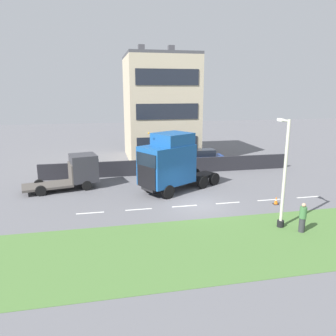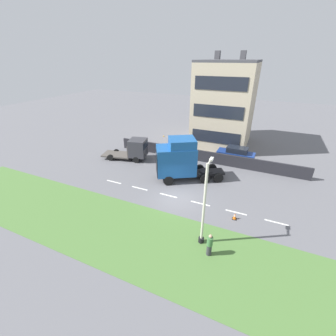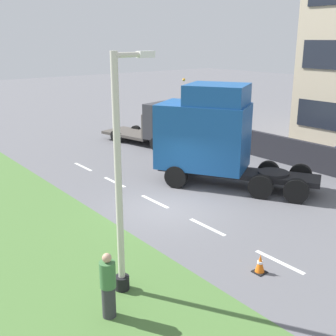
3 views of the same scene
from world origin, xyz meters
name	(u,v)px [view 1 (image 1 of 3)]	position (x,y,z in m)	size (l,w,h in m)	color
ground_plane	(197,205)	(0.00, 0.00, 0.00)	(120.00, 120.00, 0.00)	slate
grass_verge	(230,243)	(-6.00, 0.00, 0.01)	(7.00, 44.00, 0.01)	#4C7538
lane_markings	(206,204)	(0.00, -0.70, 0.00)	(0.16, 17.80, 0.00)	white
boundary_wall	(170,166)	(9.00, 0.00, 0.72)	(0.25, 24.00, 1.45)	#232328
building_block	(160,108)	(16.89, -0.47, 5.85)	(8.90, 7.63, 12.78)	#C1B293
lorry_cab	(170,163)	(3.41, 1.23, 2.34)	(5.69, 7.27, 4.79)	black
flatbed_truck	(78,171)	(6.00, 8.33, 1.45)	(3.34, 6.12, 2.75)	#333338
parked_car	(201,159)	(10.73, -3.64, 0.95)	(1.95, 4.62, 1.93)	navy
lamp_post	(284,181)	(-4.51, -3.74, 2.82)	(1.32, 0.40, 6.30)	black
pedestrian	(303,218)	(-5.46, -4.54, 0.85)	(0.39, 0.39, 1.73)	#333338
traffic_cone_lead	(276,200)	(-0.95, -5.51, 0.28)	(0.36, 0.36, 0.58)	black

